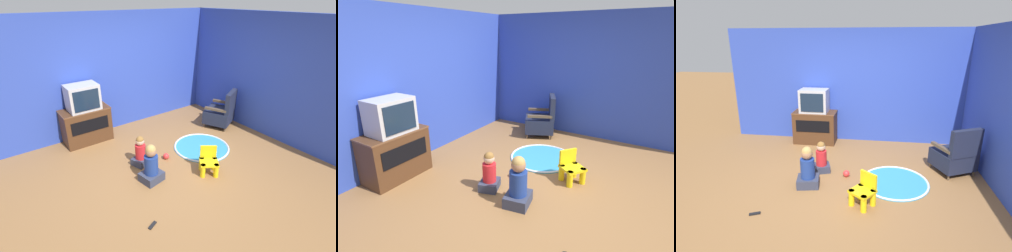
% 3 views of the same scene
% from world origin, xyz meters
% --- Properties ---
extents(ground_plane, '(30.00, 30.00, 0.00)m').
position_xyz_m(ground_plane, '(0.00, 0.00, 0.00)').
color(ground_plane, olive).
extents(wall_back, '(5.48, 0.12, 2.56)m').
position_xyz_m(wall_back, '(-0.26, 2.16, 1.28)').
color(wall_back, '#2D47B2').
rests_on(wall_back, ground_plane).
extents(tv_cabinet, '(0.98, 0.50, 0.74)m').
position_xyz_m(tv_cabinet, '(-0.96, 1.83, 0.38)').
color(tv_cabinet, '#4C2D19').
rests_on(tv_cabinet, ground_plane).
extents(television, '(0.62, 0.45, 0.52)m').
position_xyz_m(television, '(-0.96, 1.81, 1.00)').
color(television, '#B7B7BC').
rests_on(television, tv_cabinet).
extents(black_armchair, '(0.82, 0.81, 0.89)m').
position_xyz_m(black_armchair, '(1.89, 0.67, 0.34)').
color(black_armchair, brown).
rests_on(black_armchair, ground_plane).
extents(yellow_kid_chair, '(0.43, 0.43, 0.47)m').
position_xyz_m(yellow_kid_chair, '(0.34, -0.53, 0.19)').
color(yellow_kid_chair, yellow).
rests_on(yellow_kid_chair, ground_plane).
extents(play_mat, '(1.15, 1.15, 0.04)m').
position_xyz_m(play_mat, '(0.82, 0.17, 0.01)').
color(play_mat, teal).
rests_on(play_mat, ground_plane).
extents(child_watching_left, '(0.40, 0.37, 0.69)m').
position_xyz_m(child_watching_left, '(-0.60, -0.13, 0.30)').
color(child_watching_left, '#33384C').
rests_on(child_watching_left, ground_plane).
extents(child_watching_center, '(0.36, 0.34, 0.58)m').
position_xyz_m(child_watching_center, '(-0.49, 0.40, 0.25)').
color(child_watching_center, '#33384C').
rests_on(child_watching_center, ground_plane).
extents(toy_ball, '(0.12, 0.12, 0.12)m').
position_xyz_m(toy_ball, '(-0.02, 0.26, 0.06)').
color(toy_ball, red).
rests_on(toy_ball, ground_plane).
extents(remote_control, '(0.16, 0.10, 0.02)m').
position_xyz_m(remote_control, '(-1.13, -0.97, 0.01)').
color(remote_control, black).
rests_on(remote_control, ground_plane).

